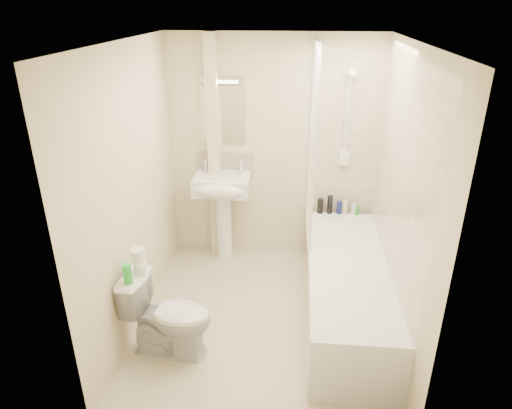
# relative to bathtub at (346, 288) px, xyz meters

# --- Properties ---
(floor) EXTENTS (2.50, 2.50, 0.00)m
(floor) POSITION_rel_bathtub_xyz_m (-0.75, -0.13, -0.29)
(floor) COLOR beige
(floor) RESTS_ON ground
(wall_back) EXTENTS (2.20, 0.02, 2.40)m
(wall_back) POSITION_rel_bathtub_xyz_m (-0.75, 1.12, 0.91)
(wall_back) COLOR beige
(wall_back) RESTS_ON ground
(wall_left) EXTENTS (0.02, 2.50, 2.40)m
(wall_left) POSITION_rel_bathtub_xyz_m (-1.85, -0.13, 0.91)
(wall_left) COLOR beige
(wall_left) RESTS_ON ground
(wall_right) EXTENTS (0.02, 2.50, 2.40)m
(wall_right) POSITION_rel_bathtub_xyz_m (0.35, -0.13, 0.91)
(wall_right) COLOR beige
(wall_right) RESTS_ON ground
(ceiling) EXTENTS (2.20, 2.50, 0.02)m
(ceiling) POSITION_rel_bathtub_xyz_m (-0.75, -0.13, 2.11)
(ceiling) COLOR white
(ceiling) RESTS_ON wall_back
(tile_back) EXTENTS (0.70, 0.01, 1.75)m
(tile_back) POSITION_rel_bathtub_xyz_m (0.00, 1.11, 1.14)
(tile_back) COLOR beige
(tile_back) RESTS_ON wall_back
(tile_right) EXTENTS (0.01, 2.10, 1.75)m
(tile_right) POSITION_rel_bathtub_xyz_m (0.34, 0.00, 1.14)
(tile_right) COLOR beige
(tile_right) RESTS_ON wall_right
(pipe_boxing) EXTENTS (0.12, 0.12, 2.40)m
(pipe_boxing) POSITION_rel_bathtub_xyz_m (-1.37, 1.06, 0.91)
(pipe_boxing) COLOR beige
(pipe_boxing) RESTS_ON ground
(splashback) EXTENTS (0.60, 0.02, 0.30)m
(splashback) POSITION_rel_bathtub_xyz_m (-1.27, 1.11, 0.74)
(splashback) COLOR beige
(splashback) RESTS_ON wall_back
(mirror) EXTENTS (0.46, 0.01, 0.60)m
(mirror) POSITION_rel_bathtub_xyz_m (-1.27, 1.11, 1.29)
(mirror) COLOR white
(mirror) RESTS_ON wall_back
(strip_light) EXTENTS (0.42, 0.07, 0.07)m
(strip_light) POSITION_rel_bathtub_xyz_m (-1.27, 1.09, 1.66)
(strip_light) COLOR silver
(strip_light) RESTS_ON wall_back
(bathtub) EXTENTS (0.70, 2.10, 0.55)m
(bathtub) POSITION_rel_bathtub_xyz_m (0.00, 0.00, 0.00)
(bathtub) COLOR white
(bathtub) RESTS_ON ground
(shower_screen) EXTENTS (0.04, 0.92, 1.80)m
(shower_screen) POSITION_rel_bathtub_xyz_m (-0.35, 0.67, 1.16)
(shower_screen) COLOR white
(shower_screen) RESTS_ON bathtub
(shower_fixture) EXTENTS (0.10, 0.16, 0.99)m
(shower_fixture) POSITION_rel_bathtub_xyz_m (-0.00, 1.07, 1.26)
(shower_fixture) COLOR white
(shower_fixture) RESTS_ON wall_back
(pedestal_sink) EXTENTS (0.58, 0.52, 1.12)m
(pedestal_sink) POSITION_rel_bathtub_xyz_m (-1.27, 0.89, 0.50)
(pedestal_sink) COLOR white
(pedestal_sink) RESTS_ON ground
(bottle_black_a) EXTENTS (0.06, 0.06, 0.16)m
(bottle_black_a) POSITION_rel_bathtub_xyz_m (-0.22, 1.03, 0.34)
(bottle_black_a) COLOR black
(bottle_black_a) RESTS_ON bathtub
(bottle_black_b) EXTENTS (0.06, 0.06, 0.20)m
(bottle_black_b) POSITION_rel_bathtub_xyz_m (-0.12, 1.03, 0.36)
(bottle_black_b) COLOR black
(bottle_black_b) RESTS_ON bathtub
(bottle_blue) EXTENTS (0.05, 0.05, 0.14)m
(bottle_blue) POSITION_rel_bathtub_xyz_m (-0.02, 1.03, 0.33)
(bottle_blue) COLOR navy
(bottle_blue) RESTS_ON bathtub
(bottle_cream) EXTENTS (0.05, 0.05, 0.16)m
(bottle_cream) POSITION_rel_bathtub_xyz_m (0.04, 1.03, 0.34)
(bottle_cream) COLOR beige
(bottle_cream) RESTS_ON bathtub
(bottle_white_b) EXTENTS (0.05, 0.05, 0.12)m
(bottle_white_b) POSITION_rel_bathtub_xyz_m (0.14, 1.03, 0.32)
(bottle_white_b) COLOR silver
(bottle_white_b) RESTS_ON bathtub
(bottle_green) EXTENTS (0.06, 0.06, 0.09)m
(bottle_green) POSITION_rel_bathtub_xyz_m (0.17, 1.03, 0.31)
(bottle_green) COLOR green
(bottle_green) RESTS_ON bathtub
(toilet) EXTENTS (0.53, 0.77, 0.71)m
(toilet) POSITION_rel_bathtub_xyz_m (-1.47, -0.61, 0.06)
(toilet) COLOR white
(toilet) RESTS_ON ground
(toilet_roll_lower) EXTENTS (0.10, 0.10, 0.09)m
(toilet_roll_lower) POSITION_rel_bathtub_xyz_m (-1.68, -0.56, 0.46)
(toilet_roll_lower) COLOR white
(toilet_roll_lower) RESTS_ON toilet
(toilet_roll_upper) EXTENTS (0.11, 0.11, 0.11)m
(toilet_roll_upper) POSITION_rel_bathtub_xyz_m (-1.70, -0.53, 0.56)
(toilet_roll_upper) COLOR white
(toilet_roll_upper) RESTS_ON toilet_roll_lower
(green_bottle) EXTENTS (0.07, 0.07, 0.16)m
(green_bottle) POSITION_rel_bathtub_xyz_m (-1.73, -0.70, 0.50)
(green_bottle) COLOR green
(green_bottle) RESTS_ON toilet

